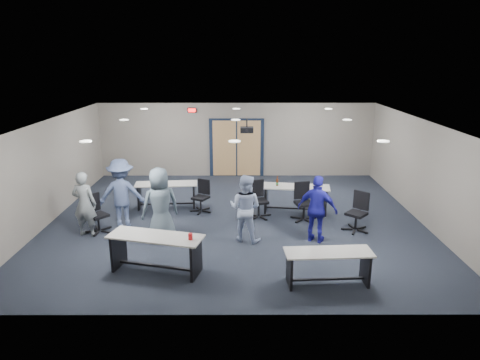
{
  "coord_description": "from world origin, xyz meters",
  "views": [
    {
      "loc": [
        0.09,
        -10.97,
        4.32
      ],
      "look_at": [
        0.11,
        -0.3,
        1.22
      ],
      "focal_mm": 32.0,
      "sensor_mm": 36.0,
      "label": 1
    }
  ],
  "objects_px": {
    "table_back_right": "(295,194)",
    "person_navy": "(317,209)",
    "table_back_left": "(167,191)",
    "chair_loose_right": "(357,212)",
    "chair_back_b": "(201,196)",
    "chair_back_c": "(259,200)",
    "table_front_right": "(328,262)",
    "chair_loose_left": "(98,214)",
    "person_plaid": "(160,205)",
    "chair_back_d": "(304,202)",
    "person_lightblue": "(245,208)",
    "person_back": "(122,194)",
    "table_front_left": "(156,247)",
    "person_gray": "(84,204)"
  },
  "relations": [
    {
      "from": "table_front_right",
      "to": "chair_back_d",
      "type": "xyz_separation_m",
      "value": [
        0.03,
        3.39,
        0.05
      ]
    },
    {
      "from": "table_back_left",
      "to": "person_back",
      "type": "relative_size",
      "value": 1.01
    },
    {
      "from": "table_front_left",
      "to": "table_back_left",
      "type": "relative_size",
      "value": 1.12
    },
    {
      "from": "chair_back_c",
      "to": "table_front_left",
      "type": "bearing_deg",
      "value": -143.47
    },
    {
      "from": "chair_loose_right",
      "to": "table_front_right",
      "type": "bearing_deg",
      "value": -72.96
    },
    {
      "from": "person_gray",
      "to": "person_navy",
      "type": "xyz_separation_m",
      "value": [
        5.66,
        -0.37,
        -0.0
      ]
    },
    {
      "from": "table_front_right",
      "to": "chair_loose_left",
      "type": "height_order",
      "value": "chair_loose_left"
    },
    {
      "from": "table_front_right",
      "to": "chair_back_d",
      "type": "relative_size",
      "value": 1.67
    },
    {
      "from": "person_back",
      "to": "table_front_left",
      "type": "bearing_deg",
      "value": 112.99
    },
    {
      "from": "table_back_right",
      "to": "person_lightblue",
      "type": "relative_size",
      "value": 1.2
    },
    {
      "from": "chair_back_d",
      "to": "chair_back_b",
      "type": "bearing_deg",
      "value": 154.93
    },
    {
      "from": "table_back_left",
      "to": "chair_loose_right",
      "type": "height_order",
      "value": "chair_loose_right"
    },
    {
      "from": "chair_back_b",
      "to": "chair_back_d",
      "type": "relative_size",
      "value": 0.89
    },
    {
      "from": "chair_back_d",
      "to": "table_front_right",
      "type": "bearing_deg",
      "value": -102.56
    },
    {
      "from": "chair_loose_right",
      "to": "table_front_left",
      "type": "bearing_deg",
      "value": -113.24
    },
    {
      "from": "chair_back_d",
      "to": "person_back",
      "type": "distance_m",
      "value": 4.82
    },
    {
      "from": "chair_loose_right",
      "to": "person_gray",
      "type": "height_order",
      "value": "person_gray"
    },
    {
      "from": "person_navy",
      "to": "person_back",
      "type": "bearing_deg",
      "value": 16.64
    },
    {
      "from": "chair_back_c",
      "to": "person_navy",
      "type": "distance_m",
      "value": 2.09
    },
    {
      "from": "chair_loose_left",
      "to": "chair_back_b",
      "type": "bearing_deg",
      "value": -18.45
    },
    {
      "from": "table_back_left",
      "to": "table_back_right",
      "type": "relative_size",
      "value": 0.94
    },
    {
      "from": "table_front_left",
      "to": "chair_back_b",
      "type": "relative_size",
      "value": 2.23
    },
    {
      "from": "person_plaid",
      "to": "chair_back_d",
      "type": "bearing_deg",
      "value": 174.74
    },
    {
      "from": "person_back",
      "to": "person_plaid",
      "type": "bearing_deg",
      "value": 136.63
    },
    {
      "from": "table_front_left",
      "to": "person_gray",
      "type": "bearing_deg",
      "value": 152.65
    },
    {
      "from": "table_front_right",
      "to": "chair_loose_left",
      "type": "relative_size",
      "value": 1.77
    },
    {
      "from": "table_back_right",
      "to": "person_navy",
      "type": "height_order",
      "value": "person_navy"
    },
    {
      "from": "chair_back_c",
      "to": "person_plaid",
      "type": "height_order",
      "value": "person_plaid"
    },
    {
      "from": "table_front_left",
      "to": "chair_back_d",
      "type": "relative_size",
      "value": 1.98
    },
    {
      "from": "person_lightblue",
      "to": "table_back_right",
      "type": "bearing_deg",
      "value": -104.78
    },
    {
      "from": "person_plaid",
      "to": "table_front_right",
      "type": "bearing_deg",
      "value": 124.81
    },
    {
      "from": "table_front_right",
      "to": "person_plaid",
      "type": "bearing_deg",
      "value": 147.2
    },
    {
      "from": "person_navy",
      "to": "table_back_left",
      "type": "bearing_deg",
      "value": -4.29
    },
    {
      "from": "chair_back_c",
      "to": "person_gray",
      "type": "distance_m",
      "value": 4.52
    },
    {
      "from": "table_back_left",
      "to": "person_lightblue",
      "type": "height_order",
      "value": "person_lightblue"
    },
    {
      "from": "table_front_right",
      "to": "chair_loose_right",
      "type": "distance_m",
      "value": 2.93
    },
    {
      "from": "table_back_right",
      "to": "chair_back_b",
      "type": "xyz_separation_m",
      "value": [
        -2.7,
        0.02,
        -0.07
      ]
    },
    {
      "from": "chair_back_d",
      "to": "chair_loose_right",
      "type": "relative_size",
      "value": 1.02
    },
    {
      "from": "chair_back_b",
      "to": "chair_back_c",
      "type": "height_order",
      "value": "chair_back_c"
    },
    {
      "from": "table_back_right",
      "to": "chair_back_c",
      "type": "height_order",
      "value": "table_back_right"
    },
    {
      "from": "table_back_left",
      "to": "chair_back_c",
      "type": "height_order",
      "value": "chair_back_c"
    },
    {
      "from": "person_plaid",
      "to": "person_lightblue",
      "type": "distance_m",
      "value": 2.02
    },
    {
      "from": "chair_back_c",
      "to": "person_back",
      "type": "bearing_deg",
      "value": 173.39
    },
    {
      "from": "table_back_left",
      "to": "person_navy",
      "type": "bearing_deg",
      "value": -36.18
    },
    {
      "from": "table_front_left",
      "to": "table_back_left",
      "type": "height_order",
      "value": "table_front_left"
    },
    {
      "from": "person_navy",
      "to": "person_back",
      "type": "relative_size",
      "value": 0.9
    },
    {
      "from": "table_back_left",
      "to": "chair_back_c",
      "type": "xyz_separation_m",
      "value": [
        2.68,
        -0.86,
        0.01
      ]
    },
    {
      "from": "chair_back_b",
      "to": "person_lightblue",
      "type": "height_order",
      "value": "person_lightblue"
    },
    {
      "from": "chair_back_d",
      "to": "person_navy",
      "type": "height_order",
      "value": "person_navy"
    },
    {
      "from": "chair_loose_left",
      "to": "chair_loose_right",
      "type": "bearing_deg",
      "value": -48.74
    }
  ]
}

